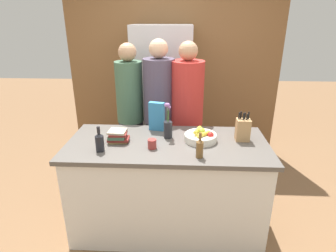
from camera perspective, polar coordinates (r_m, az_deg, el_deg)
name	(u,v)px	position (r m, az deg, el deg)	size (l,w,h in m)	color
ground_plane	(167,223)	(3.08, -0.10, -19.11)	(14.00, 14.00, 0.00)	brown
kitchen_island	(167,185)	(2.80, -0.11, -11.90)	(1.84, 0.84, 0.92)	silver
back_wall_wood	(174,67)	(4.20, 1.19, 11.80)	(3.04, 0.12, 2.60)	brown
refrigerator	(163,97)	(3.93, -1.11, 5.94)	(0.78, 0.62, 1.91)	#B7B7BC
fruit_bowl	(201,136)	(2.61, 6.68, -2.13)	(0.30, 0.30, 0.11)	silver
knife_block	(243,130)	(2.67, 14.96, -0.69)	(0.12, 0.11, 0.28)	tan
flower_vase	(168,126)	(2.64, -0.07, -0.08)	(0.08, 0.08, 0.34)	#232328
cereal_box	(157,116)	(2.81, -2.31, 1.97)	(0.16, 0.09, 0.29)	teal
coffee_mug	(152,144)	(2.46, -3.21, -3.62)	(0.08, 0.11, 0.08)	#99332D
book_stack	(118,136)	(2.61, -10.15, -2.09)	(0.20, 0.16, 0.11)	#99844C
bottle_oil	(200,148)	(2.30, 6.46, -4.39)	(0.06, 0.06, 0.22)	brown
bottle_vinegar	(100,142)	(2.45, -13.74, -3.09)	(0.07, 0.07, 0.22)	black
person_at_sink	(130,108)	(3.35, -7.69, 3.58)	(0.31, 0.31, 1.74)	#383842
person_in_blue	(159,109)	(3.24, -1.79, 3.51)	(0.35, 0.35, 1.78)	#383842
person_in_red_tee	(187,111)	(3.20, 3.83, 2.97)	(0.37, 0.37, 1.77)	#383842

